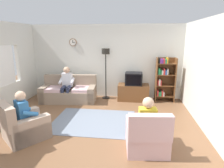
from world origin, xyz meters
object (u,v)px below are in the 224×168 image
object	(u,v)px
bookshelf	(164,78)
person_on_couch	(67,83)
tv	(134,79)
person_in_left_armchair	(27,112)
floor_lamp	(106,60)
couch	(69,92)
armchair_near_bookshelf	(147,136)
armchair_near_window	(24,127)
person_in_right_armchair	(147,120)
tv_stand	(133,92)

from	to	relation	value
bookshelf	person_on_couch	world-z (taller)	bookshelf
tv	person_in_left_armchair	bearing A→B (deg)	-128.76
bookshelf	person_in_left_armchair	world-z (taller)	bookshelf
floor_lamp	tv	bearing A→B (deg)	-6.89
couch	armchair_near_bookshelf	distance (m)	3.77
floor_lamp	armchair_near_bookshelf	world-z (taller)	floor_lamp
tv	floor_lamp	xyz separation A→B (m)	(-1.02, 0.12, 0.65)
person_in_left_armchair	tv	bearing A→B (deg)	51.24
armchair_near_bookshelf	armchair_near_window	bearing A→B (deg)	177.99
person_on_couch	person_in_right_armchair	world-z (taller)	person_on_couch
tv_stand	armchair_near_window	bearing A→B (deg)	-128.53
couch	bookshelf	size ratio (longest dim) A/B	1.26
armchair_near_bookshelf	person_on_couch	bearing A→B (deg)	135.05
floor_lamp	person_in_right_armchair	bearing A→B (deg)	-66.92
tv	floor_lamp	world-z (taller)	floor_lamp
tv	armchair_near_window	distance (m)	3.86
bookshelf	person_on_couch	size ratio (longest dim) A/B	1.26
tv_stand	floor_lamp	world-z (taller)	floor_lamp
floor_lamp	armchair_near_bookshelf	bearing A→B (deg)	-67.36
person_in_left_armchair	tv_stand	bearing A→B (deg)	51.47
couch	floor_lamp	xyz separation A→B (m)	(1.27, 0.47, 1.14)
floor_lamp	person_in_right_armchair	size ratio (longest dim) A/B	1.65
couch	armchair_near_window	size ratio (longest dim) A/B	1.66
couch	tv	xyz separation A→B (m)	(2.29, 0.34, 0.49)
bookshelf	armchair_near_bookshelf	size ratio (longest dim) A/B	1.64
bookshelf	armchair_near_bookshelf	world-z (taller)	bookshelf
person_in_left_armchair	person_in_right_armchair	xyz separation A→B (m)	(2.64, -0.08, 0.00)
floor_lamp	person_in_left_armchair	world-z (taller)	floor_lamp
tv_stand	tv	distance (m)	0.51
tv_stand	person_on_couch	distance (m)	2.40
armchair_near_window	bookshelf	bearing A→B (deg)	41.68
person_on_couch	tv_stand	bearing A→B (deg)	11.64
couch	person_in_left_armchair	xyz separation A→B (m)	(-0.05, -2.57, 0.29)
armchair_near_window	person_in_left_armchair	world-z (taller)	person_in_left_armchair
person_in_left_armchair	person_in_right_armchair	distance (m)	2.64
person_in_right_armchair	tv	bearing A→B (deg)	95.82
couch	person_on_couch	distance (m)	0.40
tv_stand	floor_lamp	size ratio (longest dim) A/B	0.59
tv	armchair_near_bookshelf	world-z (taller)	tv
armchair_near_window	armchair_near_bookshelf	bearing A→B (deg)	-2.01
bookshelf	person_in_left_armchair	bearing A→B (deg)	-138.51
tv	person_in_right_armchair	bearing A→B (deg)	-84.18
couch	armchair_near_window	world-z (taller)	same
person_on_couch	person_in_right_armchair	xyz separation A→B (m)	(2.62, -2.54, -0.09)
tv_stand	bookshelf	xyz separation A→B (m)	(1.06, 0.07, 0.53)
couch	tv	world-z (taller)	tv
armchair_near_bookshelf	person_in_left_armchair	world-z (taller)	person_in_left_armchair
tv_stand	person_on_couch	bearing A→B (deg)	-168.36
person_in_left_armchair	armchair_near_window	bearing A→B (deg)	-128.54
armchair_near_window	armchair_near_bookshelf	size ratio (longest dim) A/B	1.24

